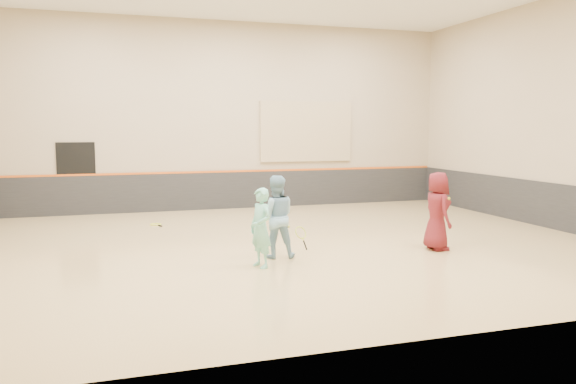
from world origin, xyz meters
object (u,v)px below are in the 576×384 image
object	(u,v)px
young_man	(437,211)
girl	(261,228)
spare_racket	(156,224)
instructor	(275,217)

from	to	relation	value
young_man	girl	bearing A→B (deg)	99.76
spare_racket	instructor	bearing A→B (deg)	-66.15
girl	spare_racket	xyz separation A→B (m)	(-1.57, 5.35, -0.74)
instructor	spare_racket	size ratio (longest dim) A/B	2.42
girl	young_man	distance (m)	4.04
girl	young_man	xyz separation A→B (m)	(4.03, 0.35, 0.09)
young_man	spare_racket	size ratio (longest dim) A/B	2.43
instructor	young_man	world-z (taller)	young_man
girl	spare_racket	distance (m)	5.63
girl	young_man	bearing A→B (deg)	74.70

